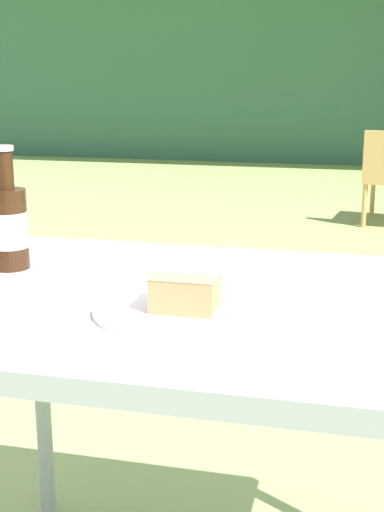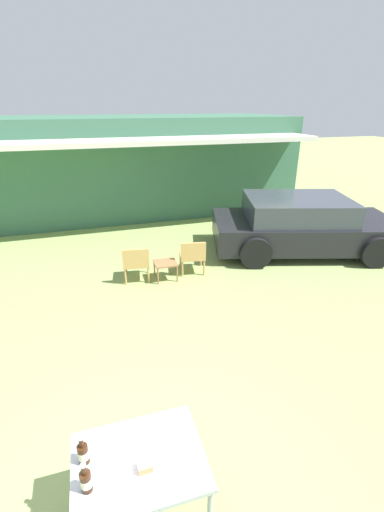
# 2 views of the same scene
# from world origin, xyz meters

# --- Properties ---
(cabin_building) EXTENTS (10.81, 5.05, 2.86)m
(cabin_building) POSITION_xyz_m (0.84, 9.64, 1.44)
(cabin_building) COLOR #38664C
(cabin_building) RESTS_ON ground_plane
(parked_car) EXTENTS (4.49, 2.95, 1.27)m
(parked_car) POSITION_xyz_m (4.52, 4.73, 0.63)
(parked_car) COLOR black
(parked_car) RESTS_ON ground_plane
(wicker_chair_cushioned) EXTENTS (0.56, 0.57, 0.72)m
(wicker_chair_cushioned) POSITION_xyz_m (0.60, 4.33, 0.41)
(wicker_chair_cushioned) COLOR tan
(wicker_chair_cushioned) RESTS_ON ground_plane
(wicker_chair_plain) EXTENTS (0.58, 0.58, 0.72)m
(wicker_chair_plain) POSITION_xyz_m (1.74, 4.31, 0.41)
(wicker_chair_plain) COLOR tan
(wicker_chair_plain) RESTS_ON ground_plane
(garden_side_table) EXTENTS (0.43, 0.40, 0.37)m
(garden_side_table) POSITION_xyz_m (1.15, 4.19, 0.32)
(garden_side_table) COLOR #996B42
(garden_side_table) RESTS_ON ground_plane
(patio_table) EXTENTS (0.99, 0.76, 0.76)m
(patio_table) POSITION_xyz_m (0.00, 0.00, 0.69)
(patio_table) COLOR #9EA3A8
(patio_table) RESTS_ON ground_plane
(cake_on_plate) EXTENTS (0.25, 0.25, 0.09)m
(cake_on_plate) POSITION_xyz_m (0.02, -0.10, 0.79)
(cake_on_plate) COLOR white
(cake_on_plate) RESTS_ON patio_table
(cola_bottle_near) EXTENTS (0.08, 0.08, 0.25)m
(cola_bottle_near) POSITION_xyz_m (-0.39, 0.10, 0.85)
(cola_bottle_near) COLOR #381E0F
(cola_bottle_near) RESTS_ON patio_table
(cola_bottle_far) EXTENTS (0.08, 0.08, 0.25)m
(cola_bottle_far) POSITION_xyz_m (-0.37, -0.11, 0.85)
(cola_bottle_far) COLOR #381E0F
(cola_bottle_far) RESTS_ON patio_table
(fork) EXTENTS (0.18, 0.03, 0.01)m
(fork) POSITION_xyz_m (-0.05, -0.11, 0.76)
(fork) COLOR silver
(fork) RESTS_ON patio_table
(loose_bottle_cap) EXTENTS (0.03, 0.03, 0.01)m
(loose_bottle_cap) POSITION_xyz_m (-0.06, 0.09, 0.76)
(loose_bottle_cap) COLOR silver
(loose_bottle_cap) RESTS_ON patio_table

